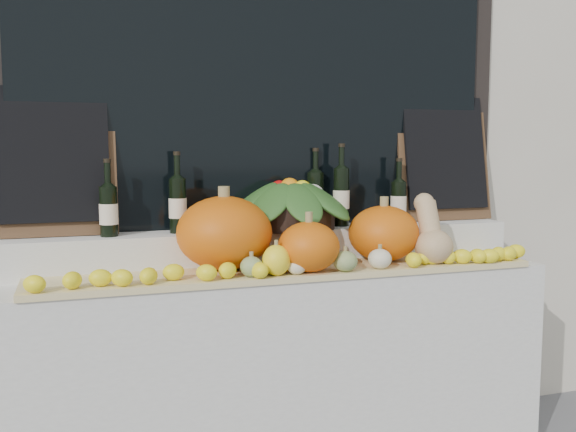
{
  "coord_description": "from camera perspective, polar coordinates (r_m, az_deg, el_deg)",
  "views": [
    {
      "loc": [
        -0.84,
        -1.07,
        1.41
      ],
      "look_at": [
        0.0,
        1.45,
        1.12
      ],
      "focal_mm": 40.0,
      "sensor_mm": 36.0,
      "label": 1
    }
  ],
  "objects": [
    {
      "name": "straw_bedding",
      "position": [
        2.66,
        0.34,
        -4.99
      ],
      "size": [
        2.1,
        0.32,
        0.02
      ],
      "primitive_type": "cube",
      "color": "tan",
      "rests_on": "display_sill"
    },
    {
      "name": "pumpkin_right",
      "position": [
        2.85,
        8.5,
        -1.53
      ],
      "size": [
        0.35,
        0.35,
        0.24
      ],
      "primitive_type": "ellipsoid",
      "rotation": [
        0.0,
        0.0,
        0.12
      ],
      "color": "#DD610B",
      "rests_on": "straw_bedding"
    },
    {
      "name": "pumpkin_center",
      "position": [
        2.59,
        1.86,
        -2.75
      ],
      "size": [
        0.29,
        0.29,
        0.2
      ],
      "primitive_type": "ellipsoid",
      "rotation": [
        0.0,
        0.0,
        -0.15
      ],
      "color": "#DD610B",
      "rests_on": "straw_bedding"
    },
    {
      "name": "wine_bottle_far_right",
      "position": [
        3.13,
        9.79,
        1.28
      ],
      "size": [
        0.08,
        0.08,
        0.31
      ],
      "color": "black",
      "rests_on": "rear_tier"
    },
    {
      "name": "chalkboard_right",
      "position": [
        3.31,
        13.72,
        5.21
      ],
      "size": [
        0.5,
        0.14,
        0.61
      ],
      "rotation": [
        -0.18,
        0.0,
        0.0
      ],
      "color": "#4C331E",
      "rests_on": "rear_tier"
    },
    {
      "name": "chalkboard_left",
      "position": [
        2.81,
        -20.14,
        4.84
      ],
      "size": [
        0.5,
        0.14,
        0.61
      ],
      "rotation": [
        -0.18,
        0.0,
        0.0
      ],
      "color": "#4C331E",
      "rests_on": "rear_tier"
    },
    {
      "name": "produce_bowl",
      "position": [
        2.89,
        0.15,
        1.13
      ],
      "size": [
        0.62,
        0.62,
        0.24
      ],
      "color": "black",
      "rests_on": "rear_tier"
    },
    {
      "name": "butternut_squash",
      "position": [
        2.85,
        12.64,
        -1.71
      ],
      "size": [
        0.17,
        0.22,
        0.3
      ],
      "color": "tan",
      "rests_on": "straw_bedding"
    },
    {
      "name": "wine_bottle_near_right",
      "position": [
        2.98,
        4.75,
        1.78
      ],
      "size": [
        0.08,
        0.08,
        0.38
      ],
      "color": "black",
      "rests_on": "rear_tier"
    },
    {
      "name": "wine_bottle_far_left",
      "position": [
        2.73,
        -15.66,
        0.49
      ],
      "size": [
        0.08,
        0.08,
        0.32
      ],
      "color": "black",
      "rests_on": "rear_tier"
    },
    {
      "name": "display_sill",
      "position": [
        2.89,
        -0.48,
        -13.35
      ],
      "size": [
        2.3,
        0.55,
        0.88
      ],
      "primitive_type": "cube",
      "color": "silver",
      "rests_on": "ground"
    },
    {
      "name": "pumpkin_left",
      "position": [
        2.64,
        -5.68,
        -1.5
      ],
      "size": [
        0.41,
        0.41,
        0.3
      ],
      "primitive_type": "ellipsoid",
      "rotation": [
        0.0,
        0.0,
        -0.04
      ],
      "color": "#DD610B",
      "rests_on": "straw_bedding"
    },
    {
      "name": "decorative_gourds",
      "position": [
        2.56,
        1.9,
        -4.07
      ],
      "size": [
        0.64,
        0.12,
        0.14
      ],
      "color": "#33631D",
      "rests_on": "straw_bedding"
    },
    {
      "name": "lemon_heap",
      "position": [
        2.55,
        1.14,
        -4.48
      ],
      "size": [
        2.2,
        0.16,
        0.06
      ],
      "primitive_type": null,
      "color": "yellow",
      "rests_on": "straw_bedding"
    },
    {
      "name": "rear_tier",
      "position": [
        2.9,
        -1.4,
        -2.68
      ],
      "size": [
        2.3,
        0.25,
        0.16
      ],
      "primitive_type": "cube",
      "color": "silver",
      "rests_on": "display_sill"
    },
    {
      "name": "wine_bottle_tall",
      "position": [
        3.02,
        2.46,
        1.63
      ],
      "size": [
        0.08,
        0.08,
        0.36
      ],
      "color": "black",
      "rests_on": "rear_tier"
    },
    {
      "name": "wine_bottle_near_left",
      "position": [
        2.78,
        -9.78,
        1.02
      ],
      "size": [
        0.08,
        0.08,
        0.35
      ],
      "color": "black",
      "rests_on": "rear_tier"
    }
  ]
}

